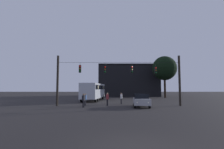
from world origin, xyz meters
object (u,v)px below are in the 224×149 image
pedestrian_crossing_right (85,99)px  pedestrian_crossing_center (84,100)px  pedestrian_near_bus (107,98)px  pedestrian_crossing_left (121,98)px  city_bus (94,90)px  car_near_right (141,100)px  tree_left_silhouette (165,68)px

pedestrian_crossing_right → pedestrian_crossing_center: bearing=-87.2°
pedestrian_near_bus → pedestrian_crossing_left: bearing=49.4°
pedestrian_crossing_left → pedestrian_crossing_center: 6.29m
city_bus → pedestrian_crossing_left: 8.67m
car_near_right → pedestrian_crossing_right: (-6.75, 1.13, 0.06)m
pedestrian_near_bus → city_bus: bearing=106.0°
car_near_right → tree_left_silhouette: (8.91, 20.16, 6.07)m
car_near_right → tree_left_silhouette: tree_left_silhouette is taller
tree_left_silhouette → car_near_right: bearing=-113.8°
pedestrian_crossing_left → pedestrian_near_bus: 2.87m
car_near_right → pedestrian_crossing_left: pedestrian_crossing_left is taller
city_bus → pedestrian_crossing_right: city_bus is taller
city_bus → pedestrian_crossing_left: size_ratio=7.23×
city_bus → tree_left_silhouette: size_ratio=1.15×
pedestrian_crossing_left → pedestrian_crossing_right: bearing=-152.2°
pedestrian_crossing_left → pedestrian_near_bus: bearing=-130.6°
pedestrian_near_bus → car_near_right: bearing=-18.9°
pedestrian_crossing_left → pedestrian_crossing_right: (-4.60, -2.42, -0.01)m
city_bus → pedestrian_crossing_left: bearing=-57.9°
pedestrian_crossing_left → tree_left_silhouette: tree_left_silhouette is taller
car_near_right → pedestrian_crossing_center: bearing=-172.9°
city_bus → pedestrian_crossing_left: city_bus is taller
pedestrian_crossing_center → pedestrian_crossing_right: 1.96m
pedestrian_crossing_left → pedestrian_crossing_center: bearing=-135.8°
car_near_right → tree_left_silhouette: size_ratio=0.46×
car_near_right → pedestrian_near_bus: 4.25m
pedestrian_near_bus → tree_left_silhouette: tree_left_silhouette is taller
car_near_right → tree_left_silhouette: 22.86m
city_bus → pedestrian_crossing_center: 11.72m
pedestrian_crossing_right → tree_left_silhouette: bearing=50.5°
car_near_right → pedestrian_crossing_left: bearing=121.2°
car_near_right → pedestrian_near_bus: pedestrian_near_bus is taller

